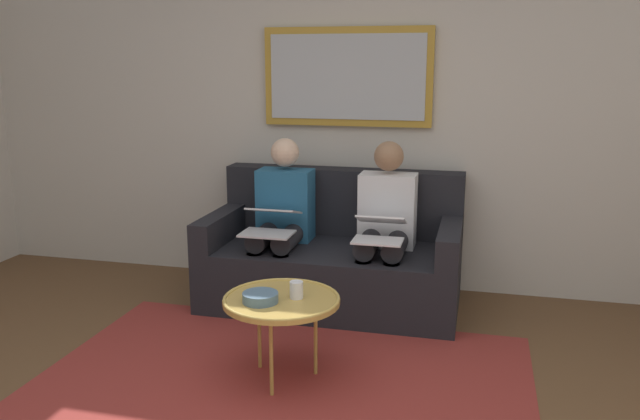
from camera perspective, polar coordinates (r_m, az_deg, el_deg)
wall_rear at (r=4.85m, az=2.60°, el=8.68°), size 6.00×0.12×2.60m
area_rug at (r=3.55m, az=-3.44°, el=-14.90°), size 2.60×1.80×0.01m
couch at (r=4.56m, az=1.27°, el=-4.21°), size 1.73×0.90×0.90m
framed_mirror at (r=4.74m, az=2.40°, el=11.61°), size 1.22×0.05×0.70m
coffee_table at (r=3.41m, az=-3.40°, el=-7.98°), size 0.61×0.61×0.47m
cup at (r=3.39m, az=-2.09°, el=-7.03°), size 0.07×0.07×0.09m
bowl at (r=3.36m, az=-5.27°, el=-7.66°), size 0.18×0.18×0.05m
person_left at (r=4.36m, az=5.75°, el=-1.07°), size 0.38×0.58×1.14m
laptop_white at (r=4.12m, az=5.27°, el=-1.66°), size 0.31×0.34×0.15m
person_right at (r=4.51m, az=-3.41°, el=-0.54°), size 0.38×0.58×1.14m
laptop_silver at (r=4.29m, az=-4.35°, el=-0.94°), size 0.34×0.38×0.16m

